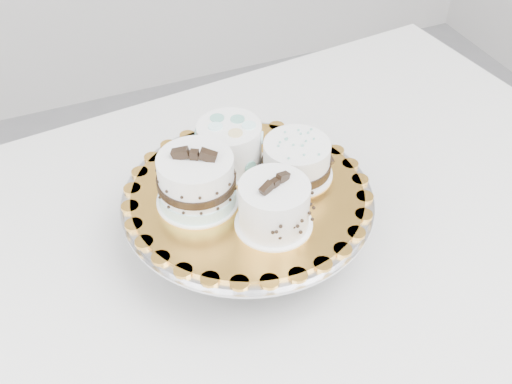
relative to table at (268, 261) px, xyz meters
name	(u,v)px	position (x,y,z in m)	size (l,w,h in m)	color
table	(268,261)	(0.00, 0.00, 0.00)	(1.37, 0.99, 0.75)	silver
cake_stand	(248,210)	(-0.04, -0.01, 0.14)	(0.36, 0.36, 0.10)	gray
cake_board	(248,193)	(-0.04, -0.01, 0.17)	(0.33, 0.33, 0.00)	orange
cake_swirl	(274,206)	(-0.03, -0.08, 0.21)	(0.12, 0.12, 0.08)	white
cake_banded	(197,182)	(-0.11, 0.00, 0.21)	(0.14, 0.14, 0.09)	white
cake_dots	(230,144)	(-0.04, 0.06, 0.21)	(0.12, 0.12, 0.07)	white
cake_ribbon	(297,160)	(0.04, 0.00, 0.20)	(0.11, 0.11, 0.06)	white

